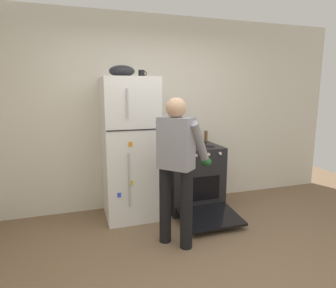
# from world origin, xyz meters

# --- Properties ---
(ground) EXTENTS (8.00, 8.00, 0.00)m
(ground) POSITION_xyz_m (0.00, 0.00, 0.00)
(ground) COLOR brown
(kitchen_wall_back) EXTENTS (6.00, 0.10, 2.70)m
(kitchen_wall_back) POSITION_xyz_m (0.00, 1.95, 1.35)
(kitchen_wall_back) COLOR silver
(kitchen_wall_back) RESTS_ON ground
(refrigerator) EXTENTS (0.68, 0.72, 1.83)m
(refrigerator) POSITION_xyz_m (-0.39, 1.57, 0.92)
(refrigerator) COLOR white
(refrigerator) RESTS_ON ground
(stove_range) EXTENTS (0.76, 1.22, 0.91)m
(stove_range) POSITION_xyz_m (0.50, 1.55, 0.44)
(stove_range) COLOR black
(stove_range) RESTS_ON ground
(person_cook) EXTENTS (0.63, 0.66, 1.60)m
(person_cook) POSITION_xyz_m (-0.05, 0.68, 0.95)
(person_cook) COLOR black
(person_cook) RESTS_ON ground
(red_pot) EXTENTS (0.33, 0.23, 0.14)m
(red_pot) POSITION_xyz_m (0.34, 1.52, 0.98)
(red_pot) COLOR #19479E
(red_pot) RESTS_ON stove_range
(coffee_mug) EXTENTS (0.11, 0.08, 0.10)m
(coffee_mug) POSITION_xyz_m (-0.20, 1.62, 1.88)
(coffee_mug) COLOR black
(coffee_mug) RESTS_ON refrigerator
(pepper_mill) EXTENTS (0.05, 0.05, 0.17)m
(pepper_mill) POSITION_xyz_m (0.80, 1.77, 1.00)
(pepper_mill) COLOR brown
(pepper_mill) RESTS_ON stove_range
(mixing_bowl) EXTENTS (0.32, 0.32, 0.14)m
(mixing_bowl) POSITION_xyz_m (-0.47, 1.57, 1.91)
(mixing_bowl) COLOR black
(mixing_bowl) RESTS_ON refrigerator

